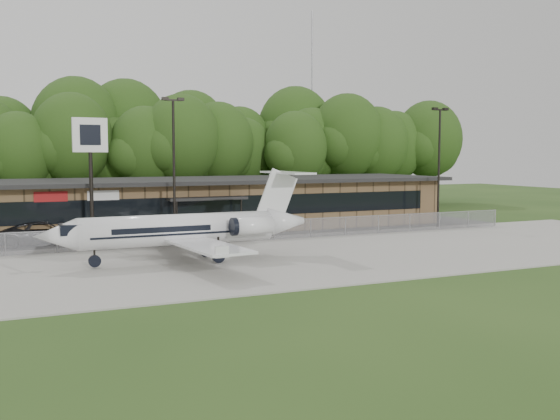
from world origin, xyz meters
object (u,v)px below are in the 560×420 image
business_jet (188,230)px  pole_sign (90,149)px  suv (45,233)px  terminal (210,203)px

business_jet → pole_sign: pole_sign is taller
suv → business_jet: bearing=-146.2°
terminal → pole_sign: pole_sign is taller
terminal → suv: terminal is taller
pole_sign → terminal: bearing=30.4°
terminal → pole_sign: size_ratio=4.70×
suv → pole_sign: bearing=-131.3°
terminal → suv: size_ratio=6.56×
terminal → pole_sign: (-10.58, -7.14, 4.49)m
terminal → suv: (-13.41, -4.61, -1.31)m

